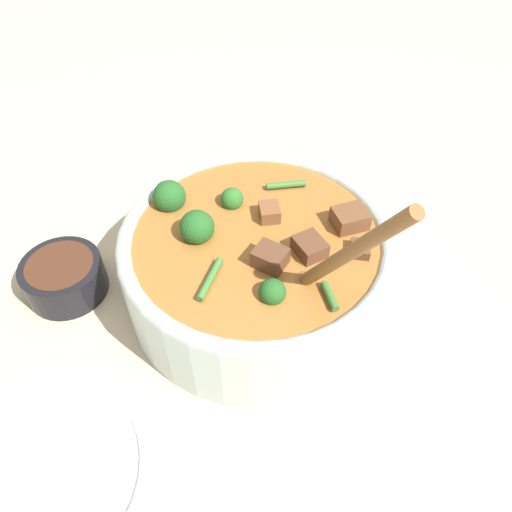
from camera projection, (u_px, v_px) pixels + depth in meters
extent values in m
plane|color=#C6B293|center=(256.00, 294.00, 0.57)|extent=(4.00, 4.00, 0.00)
cylinder|color=#B2C6BC|center=(256.00, 267.00, 0.54)|extent=(0.28, 0.28, 0.09)
torus|color=#B2C6BC|center=(256.00, 238.00, 0.50)|extent=(0.28, 0.28, 0.02)
cylinder|color=#9E662D|center=(256.00, 256.00, 0.52)|extent=(0.26, 0.26, 0.06)
sphere|color=#235B23|center=(197.00, 227.00, 0.49)|extent=(0.03, 0.03, 0.03)
cylinder|color=#6B9956|center=(199.00, 245.00, 0.51)|extent=(0.01, 0.01, 0.02)
sphere|color=#235B23|center=(169.00, 196.00, 0.53)|extent=(0.03, 0.03, 0.03)
cylinder|color=#6B9956|center=(172.00, 214.00, 0.55)|extent=(0.01, 0.01, 0.02)
sphere|color=#235B23|center=(272.00, 292.00, 0.45)|extent=(0.02, 0.02, 0.02)
cylinder|color=#6B9956|center=(272.00, 304.00, 0.46)|extent=(0.01, 0.01, 0.01)
sphere|color=#2D6B28|center=(232.00, 199.00, 0.53)|extent=(0.02, 0.02, 0.02)
cylinder|color=#6B9956|center=(233.00, 211.00, 0.54)|extent=(0.01, 0.01, 0.01)
cube|color=brown|center=(269.00, 213.00, 0.52)|extent=(0.03, 0.03, 0.02)
cube|color=brown|center=(350.00, 221.00, 0.51)|extent=(0.04, 0.04, 0.03)
cube|color=brown|center=(360.00, 251.00, 0.49)|extent=(0.03, 0.03, 0.02)
cube|color=brown|center=(309.00, 249.00, 0.48)|extent=(0.03, 0.04, 0.02)
cube|color=brown|center=(270.00, 259.00, 0.47)|extent=(0.03, 0.04, 0.02)
cylinder|color=#3D7533|center=(330.00, 296.00, 0.44)|extent=(0.02, 0.03, 0.01)
cylinder|color=#3D7533|center=(286.00, 185.00, 0.55)|extent=(0.04, 0.03, 0.01)
cylinder|color=#3D7533|center=(210.00, 279.00, 0.46)|extent=(0.05, 0.03, 0.01)
ellipsoid|color=brown|center=(303.00, 281.00, 0.47)|extent=(0.04, 0.03, 0.01)
cylinder|color=brown|center=(349.00, 254.00, 0.39)|extent=(0.02, 0.10, 0.16)
cylinder|color=black|center=(64.00, 278.00, 0.56)|extent=(0.09, 0.09, 0.04)
cylinder|color=#472819|center=(61.00, 269.00, 0.55)|extent=(0.07, 0.07, 0.01)
cylinder|color=white|center=(34.00, 478.00, 0.43)|extent=(0.21, 0.21, 0.01)
torus|color=white|center=(31.00, 476.00, 0.42)|extent=(0.20, 0.20, 0.01)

